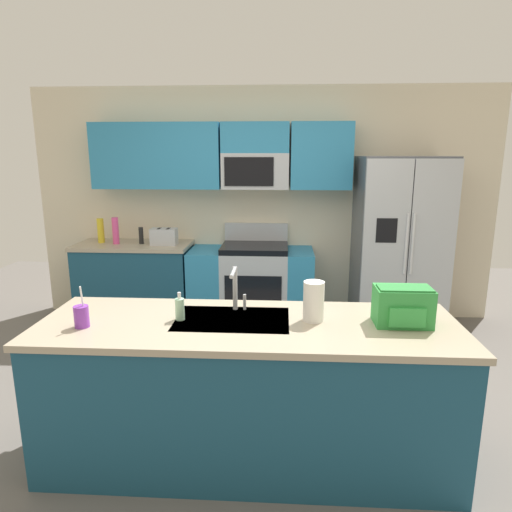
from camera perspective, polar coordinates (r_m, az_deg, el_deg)
name	(u,v)px	position (r m, az deg, el deg)	size (l,w,h in m)	color
ground_plane	(250,411)	(3.51, -0.77, -19.25)	(9.00, 9.00, 0.00)	#66605B
kitchen_wall_unit	(250,190)	(5.08, -0.71, 8.43)	(5.20, 0.43, 2.60)	beige
back_counter	(136,282)	(5.24, -15.16, -3.25)	(1.26, 0.63, 0.90)	navy
range_oven	(251,285)	(4.99, -0.59, -3.71)	(1.36, 0.61, 1.10)	#B7BABF
refrigerator	(399,246)	(4.95, 17.83, 1.28)	(0.90, 0.76, 1.85)	#4C4F54
island_counter	(248,391)	(2.85, -0.98, -16.88)	(2.49, 0.82, 0.90)	navy
toaster	(164,237)	(4.97, -11.71, 2.45)	(0.28, 0.16, 0.18)	#B7BABF
pepper_mill	(141,235)	(5.09, -14.51, 2.56)	(0.05, 0.05, 0.18)	black
bottle_yellow	(101,231)	(5.28, -19.28, 3.10)	(0.07, 0.07, 0.27)	yellow
bottle_pink	(116,231)	(5.15, -17.56, 3.12)	(0.07, 0.07, 0.29)	#EA4C93
sink_faucet	(235,285)	(2.79, -2.65, -3.78)	(0.08, 0.21, 0.28)	#B7BABF
drink_cup_purple	(82,316)	(2.75, -21.46, -7.20)	(0.08, 0.08, 0.25)	purple
soap_dispenser	(180,309)	(2.71, -9.74, -6.67)	(0.06, 0.06, 0.17)	#A5D8B2
paper_towel_roll	(314,301)	(2.66, 7.40, -5.78)	(0.12, 0.12, 0.24)	white
backpack	(403,305)	(2.72, 18.32, -6.02)	(0.32, 0.22, 0.23)	green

